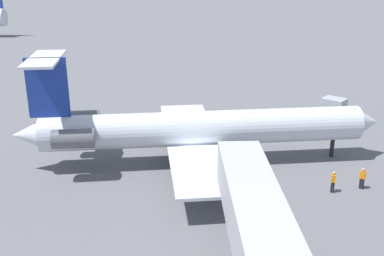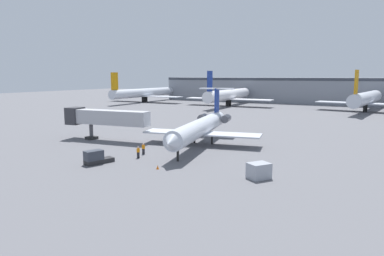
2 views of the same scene
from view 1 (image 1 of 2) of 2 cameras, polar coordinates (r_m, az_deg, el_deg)
ground_plane at (r=37.28m, az=0.49°, el=-6.05°), size 400.00×400.00×0.10m
regional_jet at (r=38.41m, az=0.33°, el=0.02°), size 20.79×30.88×9.40m
jet_bridge at (r=21.51m, az=9.01°, el=-14.33°), size 16.99×5.10×5.91m
ground_crew_marshaller at (r=37.24m, az=20.45°, el=-5.88°), size 0.42×0.48×1.69m
ground_crew_loader at (r=35.98m, az=17.16°, el=-6.40°), size 0.43×0.30×1.69m
cargo_container_uld at (r=54.49m, az=17.24°, el=2.61°), size 2.92×3.07×1.83m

